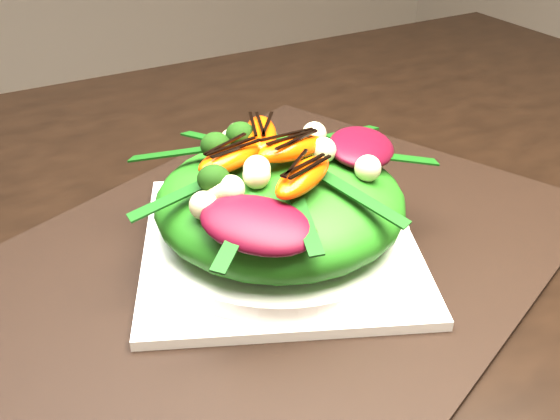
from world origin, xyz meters
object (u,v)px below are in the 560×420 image
lettuce_mound (280,201)px  plate_base (280,245)px  dining_table (168,262)px  orange_segment (265,141)px  placemat (280,251)px  salad_bowl (280,233)px

lettuce_mound → plate_base: bearing=90.0°
dining_table → plate_base: 0.11m
orange_segment → lettuce_mound: bearing=-94.0°
placemat → orange_segment: 0.10m
placemat → salad_bowl: salad_bowl is taller
placemat → lettuce_mound: (-0.00, -0.00, 0.05)m
dining_table → lettuce_mound: size_ratio=7.74×
placemat → salad_bowl: 0.02m
salad_bowl → orange_segment: 0.08m
salad_bowl → orange_segment: orange_segment is taller
placemat → plate_base: 0.01m
dining_table → lettuce_mound: dining_table is taller
dining_table → placemat: (0.08, -0.06, 0.02)m
salad_bowl → placemat: bearing=26.6°
salad_bowl → orange_segment: size_ratio=3.30×
dining_table → lettuce_mound: (0.08, -0.06, 0.07)m
placemat → orange_segment: size_ratio=7.88×
dining_table → lettuce_mound: 0.13m
salad_bowl → orange_segment: bearing=86.0°
dining_table → salad_bowl: dining_table is taller
plate_base → dining_table: bearing=142.5°
plate_base → orange_segment: bearing=86.0°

